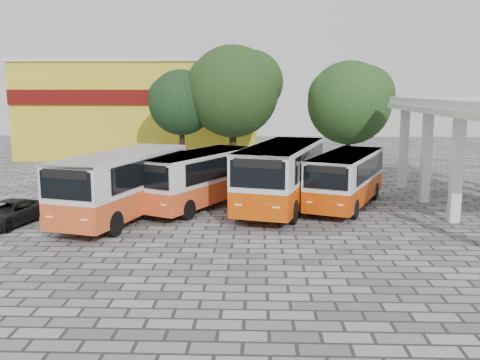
{
  "coord_description": "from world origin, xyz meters",
  "views": [
    {
      "loc": [
        -0.93,
        -21.72,
        5.88
      ],
      "look_at": [
        -1.77,
        3.83,
        1.5
      ],
      "focal_mm": 40.0,
      "sensor_mm": 36.0,
      "label": 1
    }
  ],
  "objects_px": {
    "bus_far_left": "(123,181)",
    "bus_far_right": "(346,176)",
    "parked_car": "(8,213)",
    "bus_centre_left": "(199,176)",
    "bus_centre_right": "(282,172)"
  },
  "relations": [
    {
      "from": "bus_centre_left",
      "to": "bus_centre_right",
      "type": "height_order",
      "value": "bus_centre_right"
    },
    {
      "from": "bus_centre_right",
      "to": "parked_car",
      "type": "height_order",
      "value": "bus_centre_right"
    },
    {
      "from": "bus_centre_right",
      "to": "bus_far_right",
      "type": "relative_size",
      "value": 1.16
    },
    {
      "from": "bus_far_left",
      "to": "bus_far_right",
      "type": "distance_m",
      "value": 10.91
    },
    {
      "from": "bus_centre_right",
      "to": "bus_centre_left",
      "type": "bearing_deg",
      "value": -167.09
    },
    {
      "from": "parked_car",
      "to": "bus_far_right",
      "type": "bearing_deg",
      "value": 29.41
    },
    {
      "from": "bus_centre_left",
      "to": "parked_car",
      "type": "distance_m",
      "value": 8.85
    },
    {
      "from": "bus_far_left",
      "to": "bus_centre_right",
      "type": "bearing_deg",
      "value": 33.93
    },
    {
      "from": "bus_far_left",
      "to": "bus_centre_right",
      "type": "relative_size",
      "value": 0.95
    },
    {
      "from": "bus_centre_right",
      "to": "bus_far_right",
      "type": "height_order",
      "value": "bus_centre_right"
    },
    {
      "from": "bus_centre_left",
      "to": "bus_centre_right",
      "type": "distance_m",
      "value": 4.13
    },
    {
      "from": "bus_far_left",
      "to": "bus_centre_left",
      "type": "distance_m",
      "value": 4.07
    },
    {
      "from": "bus_far_right",
      "to": "parked_car",
      "type": "height_order",
      "value": "bus_far_right"
    },
    {
      "from": "bus_far_left",
      "to": "bus_centre_right",
      "type": "xyz_separation_m",
      "value": [
        7.28,
        2.34,
        0.09
      ]
    },
    {
      "from": "bus_far_left",
      "to": "bus_far_right",
      "type": "bearing_deg",
      "value": 31.45
    }
  ]
}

